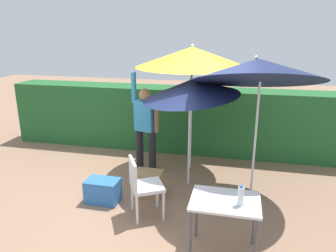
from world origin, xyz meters
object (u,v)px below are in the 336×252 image
folding_table (225,207)px  chair_plastic (142,184)px  cooler_box (103,191)px  bottle_water (241,196)px  umbrella_rainbow (258,70)px  umbrella_yellow (190,89)px  umbrella_orange (192,57)px  crate_cardboard (149,183)px  person_vendor (145,124)px

folding_table → chair_plastic: bearing=154.2°
cooler_box → bottle_water: bearing=-23.3°
umbrella_rainbow → folding_table: (-0.32, -1.49, -1.41)m
umbrella_yellow → umbrella_orange: bearing=97.4°
umbrella_orange → folding_table: umbrella_orange is taller
crate_cardboard → bottle_water: 2.03m
person_vendor → chair_plastic: person_vendor is taller
umbrella_rainbow → chair_plastic: umbrella_rainbow is taller
cooler_box → folding_table: (1.92, -0.82, 0.46)m
chair_plastic → folding_table: 1.32m
crate_cardboard → person_vendor: bearing=109.1°
umbrella_orange → bottle_water: 2.97m
umbrella_yellow → cooler_box: size_ratio=3.82×
crate_cardboard → bottle_water: bottle_water is taller
bottle_water → chair_plastic: bearing=154.4°
umbrella_yellow → bottle_water: size_ratio=8.18×
bottle_water → umbrella_rainbow: bearing=84.6°
umbrella_rainbow → bottle_water: 1.99m
person_vendor → folding_table: person_vendor is taller
umbrella_orange → umbrella_yellow: bearing=-82.6°
umbrella_rainbow → crate_cardboard: umbrella_rainbow is taller
folding_table → bottle_water: (0.17, -0.08, 0.20)m
umbrella_rainbow → bottle_water: umbrella_rainbow is taller
bottle_water → crate_cardboard: bearing=138.7°
umbrella_rainbow → cooler_box: bearing=-163.3°
umbrella_orange → person_vendor: 1.48m
umbrella_rainbow → bottle_water: (-0.15, -1.57, -1.20)m
chair_plastic → bottle_water: bearing=-25.6°
umbrella_orange → crate_cardboard: size_ratio=5.28×
umbrella_orange → chair_plastic: size_ratio=2.66×
umbrella_yellow → crate_cardboard: umbrella_yellow is taller
cooler_box → bottle_water: size_ratio=2.14×
cooler_box → folding_table: bearing=-23.2°
folding_table → umbrella_rainbow: bearing=78.0°
umbrella_rainbow → folding_table: umbrella_rainbow is taller
cooler_box → chair_plastic: bearing=-18.7°
umbrella_yellow → folding_table: (0.70, -1.71, -1.06)m
person_vendor → crate_cardboard: (0.30, -0.87, -0.74)m
umbrella_orange → umbrella_yellow: size_ratio=1.20×
chair_plastic → cooler_box: size_ratio=1.73×
umbrella_rainbow → crate_cardboard: (-1.60, -0.30, -1.85)m
umbrella_orange → bottle_water: bearing=-69.0°
crate_cardboard → folding_table: 1.80m
umbrella_yellow → chair_plastic: umbrella_yellow is taller
bottle_water → person_vendor: bearing=129.2°
umbrella_orange → cooler_box: bearing=-125.3°
umbrella_yellow → chair_plastic: bearing=-113.3°
umbrella_orange → bottle_water: umbrella_orange is taller
cooler_box → bottle_water: bottle_water is taller
umbrella_rainbow → crate_cardboard: bearing=-169.3°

